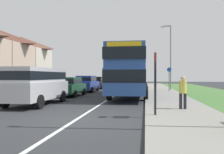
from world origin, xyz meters
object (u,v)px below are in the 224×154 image
Objects in this scene: parked_van_silver at (37,83)px; parked_car_blue at (87,83)px; pedestrian_at_stop at (183,91)px; street_lamp_mid at (170,53)px; double_decker_bus at (130,70)px; cycle_route_sign at (169,78)px; parked_car_black at (97,82)px; bus_stop_sign at (155,79)px; parked_car_dark_green at (69,86)px.

parked_van_silver is 1.15× the size of parked_car_blue.
street_lamp_mid is at bearing 86.48° from pedestrian_at_stop.
double_decker_bus is 4.56× the size of cycle_route_sign.
double_decker_bus reaches higher than parked_car_black.
bus_stop_sign is (1.61, -9.54, -0.60)m from double_decker_bus.
cycle_route_sign is at bearing 87.11° from pedestrian_at_stop.
parked_car_blue is at bearing -177.15° from cycle_route_sign.
parked_car_black is (-5.08, 10.64, -1.28)m from double_decker_bus.
bus_stop_sign reaches higher than parked_car_black.
double_decker_bus reaches higher than parked_car_dark_green.
bus_stop_sign reaches higher than pedestrian_at_stop.
parked_van_silver is at bearing 153.74° from bus_stop_sign.
street_lamp_mid is at bearing 82.35° from bus_stop_sign.
cycle_route_sign is (0.64, 12.78, 0.45)m from pedestrian_at_stop.
parked_car_dark_green is at bearing 89.85° from parked_van_silver.
double_decker_bus is at bearing 99.58° from bus_stop_sign.
cycle_route_sign is at bearing 33.64° from parked_car_dark_green.
pedestrian_at_stop is at bearing -57.62° from parked_car_blue.
street_lamp_mid is (0.93, 15.16, 3.21)m from pedestrian_at_stop.
double_decker_bus is 2.19× the size of parked_van_silver.
parked_car_blue is at bearing 136.24° from double_decker_bus.
parked_car_dark_green is 0.91× the size of parked_car_blue.
cycle_route_sign is (8.69, -5.55, 0.56)m from parked_car_black.
double_decker_bus is at bearing -117.53° from street_lamp_mid.
double_decker_bus reaches higher than cycle_route_sign.
bus_stop_sign reaches higher than parked_van_silver.
street_lamp_mid reaches higher than parked_car_blue.
street_lamp_mid is at bearing 42.35° from parked_car_dark_green.
bus_stop_sign reaches higher than parked_car_dark_green.
parked_van_silver is 10.94m from parked_car_blue.
pedestrian_at_stop is 15.52m from street_lamp_mid.
bus_stop_sign is at bearing -126.17° from pedestrian_at_stop.
bus_stop_sign reaches higher than cycle_route_sign.
parked_car_dark_green is 1.60× the size of bus_stop_sign.
cycle_route_sign reaches higher than parked_car_black.
parked_van_silver is 1.14× the size of parked_car_black.
parked_car_blue is 1.75× the size of bus_stop_sign.
parked_car_black reaches higher than parked_car_dark_green.
parked_car_dark_green is 10.35m from cycle_route_sign.
street_lamp_mid is at bearing 83.10° from cycle_route_sign.
parked_car_black is at bearing 147.42° from cycle_route_sign.
cycle_route_sign is at bearing 52.80° from parked_van_silver.
cycle_route_sign reaches higher than parked_car_dark_green.
bus_stop_sign is at bearing -53.40° from parked_car_dark_green.
parked_car_dark_green is at bearing -137.65° from street_lamp_mid.
pedestrian_at_stop is (7.96, -7.05, 0.11)m from parked_car_dark_green.
parked_car_blue reaches higher than parked_car_black.
pedestrian_at_stop is at bearing 53.83° from bus_stop_sign.
parked_van_silver is at bearing -127.20° from cycle_route_sign.
pedestrian_at_stop is at bearing -66.31° from parked_car_black.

